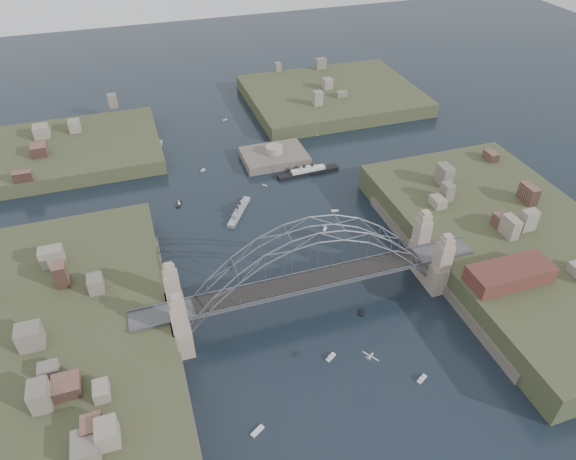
# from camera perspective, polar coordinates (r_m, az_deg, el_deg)

# --- Properties ---
(ground) EXTENTS (500.00, 500.00, 0.00)m
(ground) POSITION_cam_1_polar(r_m,az_deg,el_deg) (127.40, 2.55, -8.29)
(ground) COLOR black
(ground) RESTS_ON ground
(bridge) EXTENTS (84.00, 13.80, 24.60)m
(bridge) POSITION_cam_1_polar(r_m,az_deg,el_deg) (118.85, 2.72, -4.16)
(bridge) COLOR #4A4A4C
(bridge) RESTS_ON ground
(shore_west) EXTENTS (50.50, 90.00, 12.00)m
(shore_west) POSITION_cam_1_polar(r_m,az_deg,el_deg) (124.03, -23.83, -12.93)
(shore_west) COLOR #393F24
(shore_west) RESTS_ON ground
(shore_east) EXTENTS (50.50, 90.00, 12.00)m
(shore_east) POSITION_cam_1_polar(r_m,az_deg,el_deg) (151.45, 23.39, -2.22)
(shore_east) COLOR #393F24
(shore_east) RESTS_ON ground
(headland_nw) EXTENTS (60.00, 45.00, 9.00)m
(headland_nw) POSITION_cam_1_polar(r_m,az_deg,el_deg) (200.48, -22.58, 7.66)
(headland_nw) COLOR #393F24
(headland_nw) RESTS_ON ground
(headland_ne) EXTENTS (70.00, 55.00, 9.50)m
(headland_ne) POSITION_cam_1_polar(r_m,az_deg,el_deg) (228.22, 4.87, 14.12)
(headland_ne) COLOR #393F24
(headland_ne) RESTS_ON ground
(fort_island) EXTENTS (22.00, 16.00, 9.40)m
(fort_island) POSITION_cam_1_polar(r_m,az_deg,el_deg) (183.42, -1.52, 7.62)
(fort_island) COLOR #595047
(fort_island) RESTS_ON ground
(wharf_shed) EXTENTS (20.00, 8.00, 4.00)m
(wharf_shed) POSITION_cam_1_polar(r_m,az_deg,el_deg) (131.25, 23.31, -4.45)
(wharf_shed) COLOR #592D26
(wharf_shed) RESTS_ON shore_east
(finger_pier) EXTENTS (4.00, 22.00, 1.40)m
(finger_pier) POSITION_cam_1_polar(r_m,az_deg,el_deg) (127.95, 24.26, -12.02)
(finger_pier) COLOR #4A4A4C
(finger_pier) RESTS_ON ground
(naval_cruiser_near) EXTENTS (10.17, 14.21, 4.67)m
(naval_cruiser_near) POSITION_cam_1_polar(r_m,az_deg,el_deg) (156.65, -5.43, 2.07)
(naval_cruiser_near) COLOR #969C9F
(naval_cruiser_near) RESTS_ON ground
(naval_cruiser_far) EXTENTS (6.95, 17.01, 5.75)m
(naval_cruiser_far) POSITION_cam_1_polar(r_m,az_deg,el_deg) (192.29, -14.42, 8.32)
(naval_cruiser_far) COLOR #969C9F
(naval_cruiser_far) RESTS_ON ground
(ocean_liner) EXTENTS (21.45, 3.78, 5.24)m
(ocean_liner) POSITION_cam_1_polar(r_m,az_deg,el_deg) (175.08, 2.23, 6.45)
(ocean_liner) COLOR black
(ocean_liner) RESTS_ON ground
(aeroplane) EXTENTS (2.29, 3.21, 0.53)m
(aeroplane) POSITION_cam_1_polar(r_m,az_deg,el_deg) (108.38, 9.04, -13.66)
(aeroplane) COLOR silver
(small_boat_a) EXTENTS (1.93, 2.21, 0.45)m
(small_boat_a) POSITION_cam_1_polar(r_m,az_deg,el_deg) (138.37, -6.23, -3.92)
(small_boat_a) COLOR silver
(small_boat_a) RESTS_ON ground
(small_boat_b) EXTENTS (1.78, 1.82, 2.38)m
(small_boat_b) POSITION_cam_1_polar(r_m,az_deg,el_deg) (149.66, 4.11, 0.33)
(small_boat_b) COLOR silver
(small_boat_b) RESTS_ON ground
(small_boat_c) EXTENTS (2.73, 2.20, 1.43)m
(small_boat_c) POSITION_cam_1_polar(r_m,az_deg,el_deg) (116.94, 4.75, -13.79)
(small_boat_c) COLOR silver
(small_boat_c) RESTS_ON ground
(small_boat_d) EXTENTS (2.43, 1.32, 0.45)m
(small_boat_d) POSITION_cam_1_polar(r_m,az_deg,el_deg) (157.74, 5.20, 2.11)
(small_boat_d) COLOR silver
(small_boat_d) RESTS_ON ground
(small_boat_e) EXTENTS (2.29, 3.58, 2.38)m
(small_boat_e) POSITION_cam_1_polar(r_m,az_deg,el_deg) (163.06, -11.96, 2.91)
(small_boat_e) COLOR silver
(small_boat_e) RESTS_ON ground
(small_boat_f) EXTENTS (1.60, 1.69, 0.45)m
(small_boat_f) POSITION_cam_1_polar(r_m,az_deg,el_deg) (169.05, -2.63, 4.92)
(small_boat_f) COLOR silver
(small_boat_f) RESTS_ON ground
(small_boat_g) EXTENTS (2.75, 2.00, 1.43)m
(small_boat_g) POSITION_cam_1_polar(r_m,az_deg,el_deg) (116.58, 14.57, -15.60)
(small_boat_g) COLOR silver
(small_boat_g) RESTS_ON ground
(small_boat_h) EXTENTS (2.02, 1.69, 1.43)m
(small_boat_h) POSITION_cam_1_polar(r_m,az_deg,el_deg) (179.13, -9.37, 6.53)
(small_boat_h) COLOR silver
(small_boat_h) RESTS_ON ground
(small_boat_i) EXTENTS (2.20, 1.50, 2.38)m
(small_boat_i) POSITION_cam_1_polar(r_m,az_deg,el_deg) (151.25, 12.08, -0.09)
(small_boat_i) COLOR silver
(small_boat_i) RESTS_ON ground
(small_boat_j) EXTENTS (3.03, 2.34, 0.45)m
(small_boat_j) POSITION_cam_1_polar(r_m,az_deg,el_deg) (106.77, -3.40, -21.28)
(small_boat_j) COLOR silver
(small_boat_j) RESTS_ON ground
(small_boat_k) EXTENTS (2.24, 1.73, 0.45)m
(small_boat_k) POSITION_cam_1_polar(r_m,az_deg,el_deg) (212.69, -6.98, 11.97)
(small_boat_k) COLOR silver
(small_boat_k) RESTS_ON ground
(small_boat_l) EXTENTS (1.92, 2.30, 2.38)m
(small_boat_l) POSITION_cam_1_polar(r_m,az_deg,el_deg) (141.45, -17.36, -4.27)
(small_boat_l) COLOR silver
(small_boat_l) RESTS_ON ground
(small_boat_m) EXTENTS (1.90, 2.30, 0.45)m
(small_boat_m) POSITION_cam_1_polar(r_m,az_deg,el_deg) (126.58, 8.17, -9.04)
(small_boat_m) COLOR silver
(small_boat_m) RESTS_ON ground
(small_boat_n) EXTENTS (1.31, 3.01, 1.43)m
(small_boat_n) POSITION_cam_1_polar(r_m,az_deg,el_deg) (200.75, 3.13, 10.60)
(small_boat_n) COLOR silver
(small_boat_n) RESTS_ON ground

